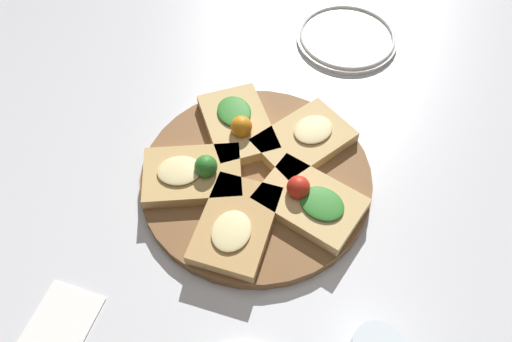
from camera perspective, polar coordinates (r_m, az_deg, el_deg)
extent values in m
plane|color=silver|center=(0.92, 0.00, -1.21)|extent=(3.00, 3.00, 0.00)
cylinder|color=brown|center=(0.91, 0.00, -0.82)|extent=(0.42, 0.42, 0.02)
cube|color=tan|center=(0.84, -2.31, -6.12)|extent=(0.19, 0.14, 0.02)
ellipsoid|color=beige|center=(0.81, -2.84, -6.85)|extent=(0.09, 0.08, 0.01)
cube|color=#DBB775|center=(0.86, 6.21, -3.55)|extent=(0.18, 0.21, 0.02)
ellipsoid|color=#2D7A28|center=(0.85, 7.56, -3.70)|extent=(0.09, 0.10, 0.01)
sphere|color=red|center=(0.85, 4.87, -1.86)|extent=(0.04, 0.04, 0.04)
cube|color=#DBB775|center=(0.94, 5.48, 3.51)|extent=(0.21, 0.20, 0.02)
ellipsoid|color=beige|center=(0.94, 6.56, 4.75)|extent=(0.10, 0.10, 0.01)
cube|color=#DBB775|center=(0.96, -2.11, 5.31)|extent=(0.21, 0.18, 0.02)
ellipsoid|color=#2D7A28|center=(0.96, -2.52, 6.86)|extent=(0.10, 0.09, 0.01)
sphere|color=orange|center=(0.93, -1.69, 5.10)|extent=(0.04, 0.04, 0.04)
cube|color=tan|center=(0.90, -7.27, -0.44)|extent=(0.15, 0.19, 0.02)
ellipsoid|color=beige|center=(0.89, -8.77, 0.06)|extent=(0.08, 0.09, 0.01)
sphere|color=#2D7A28|center=(0.88, -5.74, 0.55)|extent=(0.04, 0.04, 0.04)
cylinder|color=white|center=(1.20, 10.32, 14.67)|extent=(0.23, 0.23, 0.01)
torus|color=white|center=(1.19, 10.37, 14.92)|extent=(0.22, 0.22, 0.01)
cube|color=white|center=(0.86, -21.39, -15.78)|extent=(0.13, 0.11, 0.01)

